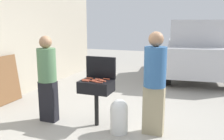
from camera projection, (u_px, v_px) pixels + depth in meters
ground_plane at (106, 124)px, 4.70m from camera, size 24.00×24.00×0.00m
house_wall_side at (14, 36)px, 6.35m from camera, size 0.24×8.00×3.16m
bbq_grill at (96, 88)px, 4.52m from camera, size 0.60×0.44×0.88m
grill_lid_open at (101, 67)px, 4.65m from camera, size 0.60×0.05×0.42m
hot_dog_0 at (95, 80)px, 4.49m from camera, size 0.13×0.04×0.03m
hot_dog_1 at (89, 78)px, 4.64m from camera, size 0.13×0.03×0.03m
hot_dog_2 at (92, 81)px, 4.42m from camera, size 0.13×0.04×0.03m
hot_dog_3 at (99, 82)px, 4.31m from camera, size 0.13×0.04×0.03m
hot_dog_4 at (85, 80)px, 4.46m from camera, size 0.13×0.04×0.03m
hot_dog_5 at (103, 81)px, 4.41m from camera, size 0.13×0.04×0.03m
hot_dog_6 at (98, 79)px, 4.55m from camera, size 0.13×0.04×0.03m
hot_dog_7 at (95, 82)px, 4.37m from camera, size 0.13×0.04×0.03m
hot_dog_8 at (106, 79)px, 4.56m from camera, size 0.13×0.03×0.03m
hot_dog_9 at (100, 80)px, 4.49m from camera, size 0.13×0.03×0.03m
hot_dog_10 at (85, 81)px, 4.43m from camera, size 0.13×0.03×0.03m
hot_dog_11 at (86, 80)px, 4.52m from camera, size 0.13×0.04×0.03m
propane_tank at (119, 115)px, 4.30m from camera, size 0.32×0.32×0.62m
person_left at (47, 76)px, 4.70m from camera, size 0.36×0.36×1.70m
person_right at (155, 80)px, 4.13m from camera, size 0.38×0.38×1.80m
parked_minivan at (195, 48)px, 8.63m from camera, size 2.45×4.59×2.02m
leaning_board at (5, 80)px, 5.81m from camera, size 0.17×0.90×1.15m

